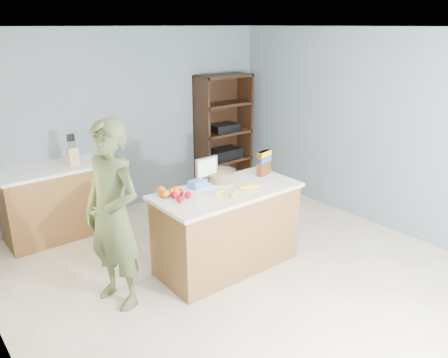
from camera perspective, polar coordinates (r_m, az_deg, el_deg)
floor at (r=4.74m, az=2.70°, el=-12.59°), size 4.50×5.00×0.02m
walls at (r=4.11m, az=3.07°, el=7.30°), size 4.52×5.02×2.51m
counter_peninsula at (r=4.74m, az=0.38°, el=-6.83°), size 1.56×0.76×0.90m
back_cabinet at (r=5.79m, az=-21.22°, el=-2.81°), size 1.24×0.62×0.90m
shelving_unit at (r=7.01m, az=-0.29°, el=5.88°), size 0.90×0.40×1.80m
person at (r=4.07m, az=-14.30°, el=-4.70°), size 0.59×0.74×1.78m
knife_block at (r=5.60m, az=-19.14°, el=2.89°), size 0.12×0.10×0.31m
envelopes at (r=4.64m, az=-0.85°, el=-0.90°), size 0.44×0.15×0.00m
bananas at (r=4.47m, az=1.86°, el=-1.39°), size 0.56×0.24×0.05m
apples at (r=4.31m, az=-5.69°, el=-2.15°), size 0.19×0.22×0.07m
oranges at (r=4.39m, az=-7.17°, el=-1.69°), size 0.23×0.22×0.08m
blue_carton at (r=4.59m, az=-3.49°, el=-0.66°), size 0.20×0.15×0.08m
salad_bowl at (r=4.75m, az=-0.28°, el=0.34°), size 0.30×0.30×0.13m
tv at (r=4.70m, az=-2.30°, el=1.41°), size 0.28×0.12×0.28m
cereal_box at (r=4.95m, az=5.25°, el=2.34°), size 0.20×0.11×0.28m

